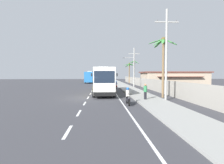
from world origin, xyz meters
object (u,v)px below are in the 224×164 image
Objects in this scene: coach_bus_far_lane at (91,77)px; utility_pole_nearest at (166,53)px; coach_bus_foreground at (103,80)px; utility_pole_mid at (134,66)px; motorcycle_beside_bus at (116,86)px; motorcycle_trailing at (128,98)px; pedestrian_near_kerb at (145,91)px; palm_third at (163,53)px; roadside_building at (173,79)px; palm_nearest at (129,69)px; palm_second at (134,68)px.

utility_pole_nearest reaches higher than coach_bus_far_lane.
utility_pole_nearest is (6.62, -6.77, 3.00)m from coach_bus_foreground.
coach_bus_far_lane is at bearing 117.16° from utility_pole_mid.
motorcycle_beside_bus is 17.07m from motorcycle_trailing.
utility_pole_mid is (2.09, 18.14, 3.52)m from pedestrian_near_kerb.
roadside_building is (7.94, 15.52, -3.68)m from palm_third.
roadside_building is at bearing 64.73° from utility_pole_nearest.
motorcycle_trailing is at bearing -99.30° from palm_nearest.
palm_third reaches higher than palm_second.
palm_third reaches higher than palm_nearest.
palm_nearest reaches higher than motorcycle_trailing.
palm_third is at bearing 42.52° from motorcycle_trailing.
pedestrian_near_kerb is 5.64m from palm_third.
pedestrian_near_kerb is at bearing -98.42° from palm_second.
roadside_building reaches higher than motorcycle_beside_bus.
palm_third is at bearing -12.48° from pedestrian_near_kerb.
coach_bus_far_lane is at bearing 132.69° from roadside_building.
palm_nearest is at bearing 74.41° from motorcycle_beside_bus.
roadside_building is at bearing 57.30° from motorcycle_trailing.
palm_second reaches higher than motorcycle_trailing.
motorcycle_beside_bus is at bearing -166.61° from roadside_building.
coach_bus_far_lane reaches higher than roadside_building.
roadside_building is at bearing 13.39° from motorcycle_beside_bus.
coach_bus_far_lane is 6.04× the size of motorcycle_beside_bus.
palm_second is at bearing 86.39° from palm_third.
palm_nearest is 19.83m from roadside_building.
coach_bus_foreground is 31.99m from coach_bus_far_lane.
roadside_building is (6.56, -18.52, -2.73)m from palm_nearest.
palm_nearest is at bearing 73.96° from coach_bus_foreground.
utility_pole_mid is at bearing 177.95° from roadside_building.
coach_bus_far_lane is 1.63× the size of palm_third.
motorcycle_trailing is 0.30× the size of palm_nearest.
coach_bus_foreground is 13.46m from utility_pole_mid.
roadside_building is (18.96, -20.55, -0.28)m from coach_bus_far_lane.
pedestrian_near_kerb is 0.23× the size of palm_third.
palm_third reaches higher than motorcycle_beside_bus.
palm_second is 28.07m from palm_third.
motorcycle_beside_bus is (6.40, -23.54, -1.35)m from coach_bus_far_lane.
motorcycle_trailing is at bearing -75.89° from coach_bus_foreground.
pedestrian_near_kerb is at bearing 45.08° from motorcycle_trailing.
motorcycle_trailing is at bearing -101.94° from utility_pole_mid.
utility_pole_mid is (6.53, 11.51, 2.49)m from coach_bus_foreground.
coach_bus_foreground is 0.93× the size of coach_bus_far_lane.
motorcycle_beside_bus is at bearing -74.79° from coach_bus_far_lane.
palm_third is (4.94, 4.53, 4.73)m from motorcycle_trailing.
motorcycle_beside_bus is 16.14m from utility_pole_nearest.
coach_bus_foreground is 6.63× the size of pedestrian_near_kerb.
roadside_building is at bearing -63.71° from palm_second.
palm_second is (12.79, -8.07, 2.66)m from coach_bus_far_lane.
coach_bus_far_lane is at bearing 98.52° from motorcycle_trailing.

